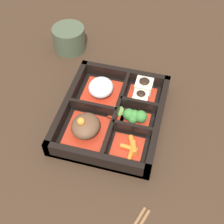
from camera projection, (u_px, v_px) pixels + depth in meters
ground_plane at (112, 119)px, 0.73m from camera, size 3.00×3.00×0.00m
bento_base at (112, 117)px, 0.73m from camera, size 0.27×0.23×0.01m
bento_rim at (113, 114)px, 0.72m from camera, size 0.27×0.23×0.04m
bowl_stew at (86, 127)px, 0.68m from camera, size 0.10×0.09×0.05m
bowl_rice at (101, 89)px, 0.75m from camera, size 0.10×0.09×0.04m
bowl_carrots at (129, 148)px, 0.66m from camera, size 0.07×0.07×0.02m
bowl_greens at (134, 117)px, 0.70m from camera, size 0.05×0.07×0.03m
bowl_tofu at (142, 91)px, 0.76m from camera, size 0.08×0.07×0.04m
bowl_pickles at (118, 113)px, 0.72m from camera, size 0.04×0.04×0.01m
tea_cup at (69, 38)px, 0.87m from camera, size 0.09×0.09×0.07m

